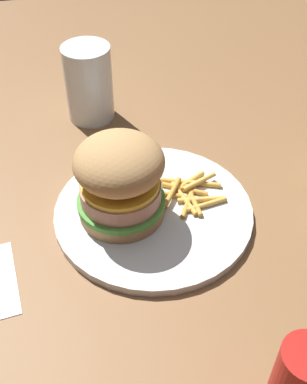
{
  "coord_description": "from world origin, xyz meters",
  "views": [
    {
      "loc": [
        0.42,
        -0.08,
        0.46
      ],
      "look_at": [
        -0.02,
        0.01,
        0.04
      ],
      "focal_mm": 44.98,
      "sensor_mm": 36.0,
      "label": 1
    }
  ],
  "objects_px": {
    "plate": "(153,212)",
    "sandwich": "(120,179)",
    "drink_glass": "(89,87)",
    "fries_pile": "(190,193)"
  },
  "relations": [
    {
      "from": "fries_pile",
      "to": "drink_glass",
      "type": "height_order",
      "value": "drink_glass"
    },
    {
      "from": "plate",
      "to": "fries_pile",
      "type": "relative_size",
      "value": 2.86
    },
    {
      "from": "fries_pile",
      "to": "drink_glass",
      "type": "xyz_separation_m",
      "value": [
        -0.23,
        -0.11,
        0.04
      ]
    },
    {
      "from": "plate",
      "to": "drink_glass",
      "type": "height_order",
      "value": "drink_glass"
    },
    {
      "from": "drink_glass",
      "to": "fries_pile",
      "type": "bearing_deg",
      "value": 25.44
    },
    {
      "from": "sandwich",
      "to": "drink_glass",
      "type": "distance_m",
      "value": 0.25
    },
    {
      "from": "sandwich",
      "to": "plate",
      "type": "bearing_deg",
      "value": 88.51
    },
    {
      "from": "plate",
      "to": "fries_pile",
      "type": "xyz_separation_m",
      "value": [
        -0.02,
        0.05,
        0.01
      ]
    },
    {
      "from": "plate",
      "to": "sandwich",
      "type": "relative_size",
      "value": 2.27
    },
    {
      "from": "sandwich",
      "to": "fries_pile",
      "type": "relative_size",
      "value": 1.26
    }
  ]
}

